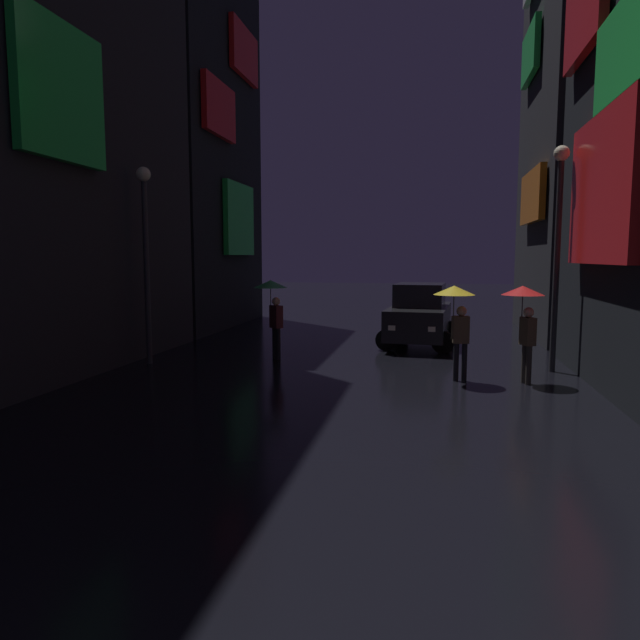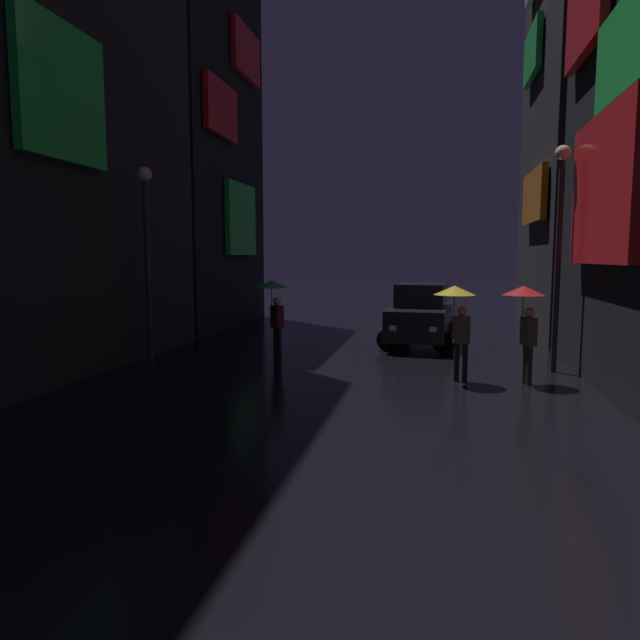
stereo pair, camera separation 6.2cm
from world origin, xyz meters
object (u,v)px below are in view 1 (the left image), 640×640
Objects in this scene: pedestrian_midstreet_centre_green at (272,297)px; car_distant at (419,316)px; pedestrian_midstreet_left_red at (524,307)px; streetlamp_left_far at (146,240)px; pedestrian_far_right_yellow at (456,306)px; streetlamp_right_far at (558,232)px.

car_distant is at bearing 39.70° from pedestrian_midstreet_centre_green.
streetlamp_left_far reaches higher than pedestrian_midstreet_left_red.
pedestrian_midstreet_left_red is 5.57m from car_distant.
pedestrian_far_right_yellow is 0.40× the size of streetlamp_right_far.
pedestrian_far_right_yellow reaches higher than car_distant.
pedestrian_far_right_yellow is at bearing -80.24° from car_distant.
pedestrian_midstreet_centre_green is at bearing -140.30° from car_distant.
pedestrian_midstreet_left_red is at bearing -122.74° from streetlamp_right_far.
pedestrian_midstreet_centre_green is at bearing 157.54° from pedestrian_far_right_yellow.
streetlamp_left_far is at bearing -175.02° from streetlamp_right_far.
pedestrian_far_right_yellow is 0.50× the size of car_distant.
pedestrian_midstreet_centre_green is 6.42m from pedestrian_midstreet_left_red.
streetlamp_left_far reaches higher than pedestrian_far_right_yellow.
pedestrian_midstreet_centre_green and pedestrian_far_right_yellow have the same top height.
pedestrian_far_right_yellow is at bearing -4.96° from streetlamp_left_far.
streetlamp_left_far reaches higher than pedestrian_midstreet_centre_green.
car_distant is (-0.88, 5.13, -0.74)m from pedestrian_far_right_yellow.
streetlamp_right_far is at bearing 33.24° from pedestrian_far_right_yellow.
car_distant is 8.42m from streetlamp_left_far.
pedestrian_midstreet_left_red is 0.50× the size of car_distant.
pedestrian_far_right_yellow is (4.72, -1.95, 0.00)m from pedestrian_midstreet_centre_green.
pedestrian_midstreet_centre_green is at bearing 176.63° from streetlamp_right_far.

